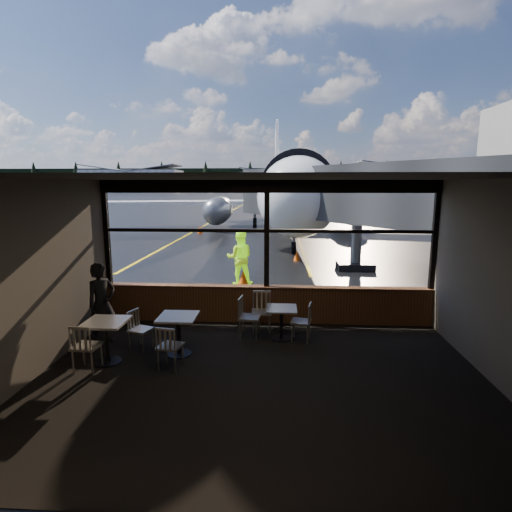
# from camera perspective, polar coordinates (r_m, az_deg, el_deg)

# --- Properties ---
(ground_plane) EXTENTS (520.00, 520.00, 0.00)m
(ground_plane) POSITION_cam_1_polar(r_m,az_deg,el_deg) (129.57, 3.35, 8.68)
(ground_plane) COLOR black
(ground_plane) RESTS_ON ground
(carpet_floor) EXTENTS (8.00, 6.00, 0.01)m
(carpet_floor) POSITION_cam_1_polar(r_m,az_deg,el_deg) (7.36, 0.65, -17.21)
(carpet_floor) COLOR black
(carpet_floor) RESTS_ON ground
(ceiling) EXTENTS (8.00, 6.00, 0.04)m
(ceiling) POSITION_cam_1_polar(r_m,az_deg,el_deg) (6.53, 0.71, 11.10)
(ceiling) COLOR #38332D
(ceiling) RESTS_ON ground
(wall_left) EXTENTS (0.04, 6.00, 3.50)m
(wall_left) POSITION_cam_1_polar(r_m,az_deg,el_deg) (7.99, -29.36, -3.02)
(wall_left) COLOR #534C43
(wall_left) RESTS_ON ground
(wall_right) EXTENTS (0.04, 6.00, 3.50)m
(wall_right) POSITION_cam_1_polar(r_m,az_deg,el_deg) (7.67, 32.14, -3.79)
(wall_right) COLOR #534C43
(wall_right) RESTS_ON ground
(wall_back) EXTENTS (8.00, 0.04, 3.50)m
(wall_back) POSITION_cam_1_polar(r_m,az_deg,el_deg) (3.90, -1.54, -14.77)
(wall_back) COLOR #534C43
(wall_back) RESTS_ON ground
(window_sill) EXTENTS (8.00, 0.28, 0.90)m
(window_sill) POSITION_cam_1_polar(r_m,az_deg,el_deg) (9.97, 1.51, -6.99)
(window_sill) COLOR #4F2B17
(window_sill) RESTS_ON ground
(window_header) EXTENTS (8.00, 0.18, 0.30)m
(window_header) POSITION_cam_1_polar(r_m,az_deg,el_deg) (9.53, 1.59, 9.91)
(window_header) COLOR black
(window_header) RESTS_ON ground
(mullion_left) EXTENTS (0.12, 0.12, 2.60)m
(mullion_left) POSITION_cam_1_polar(r_m,az_deg,el_deg) (10.50, -20.56, 3.01)
(mullion_left) COLOR black
(mullion_left) RESTS_ON ground
(mullion_centre) EXTENTS (0.12, 0.12, 2.60)m
(mullion_centre) POSITION_cam_1_polar(r_m,az_deg,el_deg) (9.60, 1.55, 3.04)
(mullion_centre) COLOR black
(mullion_centre) RESTS_ON ground
(mullion_right) EXTENTS (0.12, 0.12, 2.60)m
(mullion_right) POSITION_cam_1_polar(r_m,az_deg,el_deg) (10.26, 24.20, 2.61)
(mullion_right) COLOR black
(mullion_right) RESTS_ON ground
(window_transom) EXTENTS (8.00, 0.10, 0.08)m
(window_transom) POSITION_cam_1_polar(r_m,az_deg,el_deg) (9.59, 1.56, 3.63)
(window_transom) COLOR black
(window_transom) RESTS_ON ground
(airliner) EXTENTS (29.82, 35.24, 10.40)m
(airliner) POSITION_cam_1_polar(r_m,az_deg,el_deg) (31.02, 3.93, 13.51)
(airliner) COLOR white
(airliner) RESTS_ON ground_plane
(jet_bridge) EXTENTS (8.62, 10.54, 4.60)m
(jet_bridge) POSITION_cam_1_polar(r_m,az_deg,el_deg) (15.42, 15.83, 5.74)
(jet_bridge) COLOR #29292B
(jet_bridge) RESTS_ON ground_plane
(cafe_table_near) EXTENTS (0.66, 0.66, 0.73)m
(cafe_table_near) POSITION_cam_1_polar(r_m,az_deg,el_deg) (8.95, 3.65, -9.63)
(cafe_table_near) COLOR gray
(cafe_table_near) RESTS_ON carpet_floor
(cafe_table_mid) EXTENTS (0.75, 0.75, 0.82)m
(cafe_table_mid) POSITION_cam_1_polar(r_m,az_deg,el_deg) (8.30, -11.00, -11.08)
(cafe_table_mid) COLOR #A4A096
(cafe_table_mid) RESTS_ON carpet_floor
(cafe_table_left) EXTENTS (0.77, 0.77, 0.84)m
(cafe_table_left) POSITION_cam_1_polar(r_m,az_deg,el_deg) (8.31, -20.52, -11.44)
(cafe_table_left) COLOR #ACA79E
(cafe_table_left) RESTS_ON carpet_floor
(chair_near_e) EXTENTS (0.55, 0.55, 0.87)m
(chair_near_e) POSITION_cam_1_polar(r_m,az_deg,el_deg) (8.88, 6.43, -9.35)
(chair_near_e) COLOR #B6B2A4
(chair_near_e) RESTS_ON carpet_floor
(chair_near_w) EXTENTS (0.58, 0.58, 0.95)m
(chair_near_w) POSITION_cam_1_polar(r_m,az_deg,el_deg) (8.98, -0.91, -8.80)
(chair_near_w) COLOR #ADA99C
(chair_near_w) RESTS_ON carpet_floor
(chair_near_n) EXTENTS (0.55, 0.55, 0.95)m
(chair_near_n) POSITION_cam_1_polar(r_m,az_deg,el_deg) (9.32, 0.81, -8.06)
(chair_near_n) COLOR #B2AEA1
(chair_near_n) RESTS_ON carpet_floor
(chair_mid_s) EXTENTS (0.55, 0.55, 0.87)m
(chair_mid_s) POSITION_cam_1_polar(r_m,az_deg,el_deg) (7.74, -12.13, -12.53)
(chair_mid_s) COLOR #ACA69B
(chair_mid_s) RESTS_ON carpet_floor
(chair_mid_w) EXTENTS (0.58, 0.58, 0.84)m
(chair_mid_w) POSITION_cam_1_polar(r_m,az_deg,el_deg) (8.75, -16.12, -10.12)
(chair_mid_w) COLOR #B4B0A3
(chair_mid_w) RESTS_ON carpet_floor
(chair_left_s) EXTENTS (0.54, 0.54, 0.93)m
(chair_left_s) POSITION_cam_1_polar(r_m,az_deg,el_deg) (8.11, -23.02, -11.85)
(chair_left_s) COLOR #B0AC9F
(chair_left_s) RESTS_ON carpet_floor
(passenger) EXTENTS (0.71, 0.77, 1.76)m
(passenger) POSITION_cam_1_polar(r_m,az_deg,el_deg) (9.19, -21.17, -6.40)
(passenger) COLOR black
(passenger) RESTS_ON carpet_floor
(ground_crew) EXTENTS (0.95, 0.76, 1.85)m
(ground_crew) POSITION_cam_1_polar(r_m,az_deg,el_deg) (13.63, -2.34, -0.26)
(ground_crew) COLOR #BFF219
(ground_crew) RESTS_ON ground_plane
(cone_nose) EXTENTS (0.31, 0.31, 0.43)m
(cone_nose) POSITION_cam_1_polar(r_m,az_deg,el_deg) (18.11, 5.84, 0.02)
(cone_nose) COLOR #ED4107
(cone_nose) RESTS_ON ground_plane
(cone_wing) EXTENTS (0.38, 0.38, 0.53)m
(cone_wing) POSITION_cam_1_polar(r_m,az_deg,el_deg) (28.34, -8.02, 3.75)
(cone_wing) COLOR #EE5307
(cone_wing) RESTS_ON ground_plane
(hangar_left) EXTENTS (45.00, 18.00, 11.00)m
(hangar_left) POSITION_cam_1_polar(r_m,az_deg,el_deg) (202.16, -17.19, 10.35)
(hangar_left) COLOR silver
(hangar_left) RESTS_ON ground_plane
(hangar_mid) EXTENTS (38.00, 15.00, 10.00)m
(hangar_mid) POSITION_cam_1_polar(r_m,az_deg,el_deg) (194.53, 3.42, 10.65)
(hangar_mid) COLOR silver
(hangar_mid) RESTS_ON ground_plane
(hangar_right) EXTENTS (50.00, 20.00, 12.00)m
(hangar_right) POSITION_cam_1_polar(r_m,az_deg,el_deg) (196.81, 21.47, 10.26)
(hangar_right) COLOR silver
(hangar_right) RESTS_ON ground_plane
(fuel_tank_a) EXTENTS (8.00, 8.00, 6.00)m
(fuel_tank_a) POSITION_cam_1_polar(r_m,az_deg,el_deg) (193.91, -5.63, 10.03)
(fuel_tank_a) COLOR silver
(fuel_tank_a) RESTS_ON ground_plane
(fuel_tank_b) EXTENTS (8.00, 8.00, 6.00)m
(fuel_tank_b) POSITION_cam_1_polar(r_m,az_deg,el_deg) (192.60, -2.64, 10.07)
(fuel_tank_b) COLOR silver
(fuel_tank_b) RESTS_ON ground_plane
(fuel_tank_c) EXTENTS (8.00, 8.00, 6.00)m
(fuel_tank_c) POSITION_cam_1_polar(r_m,az_deg,el_deg) (191.80, 0.38, 10.08)
(fuel_tank_c) COLOR silver
(fuel_tank_c) RESTS_ON ground_plane
(treeline) EXTENTS (360.00, 3.00, 12.00)m
(treeline) POSITION_cam_1_polar(r_m,az_deg,el_deg) (219.54, 3.43, 10.86)
(treeline) COLOR black
(treeline) RESTS_ON ground_plane
(cone_extra) EXTENTS (0.38, 0.38, 0.53)m
(cone_extra) POSITION_cam_1_polar(r_m,az_deg,el_deg) (13.56, -1.85, -3.16)
(cone_extra) COLOR #FF3408
(cone_extra) RESTS_ON ground_plane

